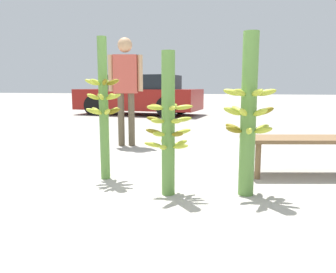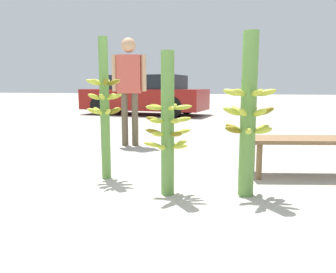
# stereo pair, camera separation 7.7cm
# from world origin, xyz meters

# --- Properties ---
(ground_plane) EXTENTS (80.00, 80.00, 0.00)m
(ground_plane) POSITION_xyz_m (0.00, 0.00, 0.00)
(ground_plane) COLOR #9E998E
(banana_stalk_left) EXTENTS (0.38, 0.38, 1.47)m
(banana_stalk_left) POSITION_xyz_m (-0.72, 0.54, 0.77)
(banana_stalk_left) COLOR #5B8C3D
(banana_stalk_left) RESTS_ON ground_plane
(banana_stalk_center) EXTENTS (0.43, 0.44, 1.28)m
(banana_stalk_center) POSITION_xyz_m (0.06, 0.21, 0.63)
(banana_stalk_center) COLOR #5B8C3D
(banana_stalk_center) RESTS_ON ground_plane
(banana_stalk_right) EXTENTS (0.46, 0.46, 1.43)m
(banana_stalk_right) POSITION_xyz_m (0.74, 0.38, 0.73)
(banana_stalk_right) COLOR #5B8C3D
(banana_stalk_right) RESTS_ON ground_plane
(vendor_person) EXTENTS (0.56, 0.26, 1.74)m
(vendor_person) POSITION_xyz_m (-1.23, 2.44, 1.06)
(vendor_person) COLOR brown
(vendor_person) RESTS_ON ground_plane
(market_bench) EXTENTS (1.41, 0.75, 0.42)m
(market_bench) POSITION_xyz_m (1.35, 1.22, 0.36)
(market_bench) COLOR brown
(market_bench) RESTS_ON ground_plane
(parked_car) EXTENTS (4.37, 2.04, 1.35)m
(parked_car) POSITION_xyz_m (-3.04, 8.23, 0.66)
(parked_car) COLOR maroon
(parked_car) RESTS_ON ground_plane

